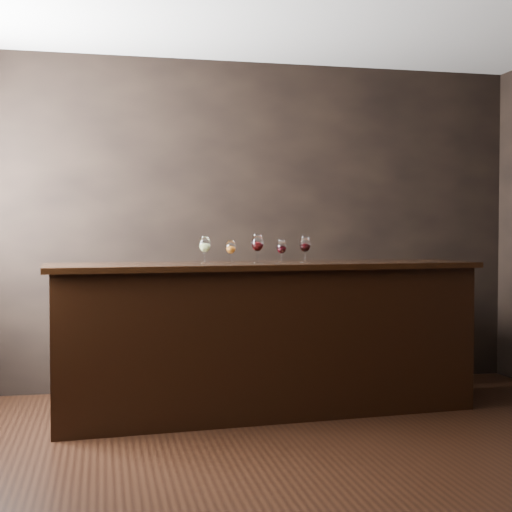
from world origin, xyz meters
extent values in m
plane|color=black|center=(0.00, 0.00, 0.00)|extent=(5.00, 5.00, 0.00)
cube|color=black|center=(0.00, 2.25, 1.40)|extent=(5.00, 0.02, 2.80)
cube|color=black|center=(0.03, 1.28, 0.54)|extent=(3.09, 0.85, 1.07)
cube|color=black|center=(0.03, 1.28, 1.09)|extent=(3.20, 0.93, 0.04)
cube|color=black|center=(0.13, 2.03, 0.42)|extent=(2.31, 0.40, 0.83)
cylinder|color=white|center=(-0.42, 1.32, 1.11)|extent=(0.07, 0.07, 0.00)
cylinder|color=white|center=(-0.42, 1.32, 1.15)|extent=(0.01, 0.01, 0.07)
ellipsoid|color=white|center=(-0.42, 1.32, 1.25)|extent=(0.08, 0.08, 0.12)
cylinder|color=white|center=(-0.42, 1.32, 1.30)|extent=(0.06, 0.06, 0.01)
ellipsoid|color=#CBD67E|center=(-0.42, 1.32, 1.23)|extent=(0.07, 0.07, 0.05)
cylinder|color=white|center=(-0.23, 1.29, 1.11)|extent=(0.06, 0.06, 0.00)
cylinder|color=white|center=(-0.23, 1.29, 1.15)|extent=(0.01, 0.01, 0.06)
ellipsoid|color=white|center=(-0.23, 1.29, 1.23)|extent=(0.07, 0.07, 0.10)
cylinder|color=white|center=(-0.23, 1.29, 1.27)|extent=(0.05, 0.05, 0.01)
ellipsoid|color=orange|center=(-0.23, 1.29, 1.21)|extent=(0.06, 0.06, 0.05)
cylinder|color=white|center=(-0.03, 1.30, 1.11)|extent=(0.07, 0.07, 0.00)
cylinder|color=white|center=(-0.03, 1.30, 1.16)|extent=(0.01, 0.01, 0.08)
ellipsoid|color=white|center=(-0.03, 1.30, 1.26)|extent=(0.09, 0.09, 0.13)
cylinder|color=white|center=(-0.03, 1.30, 1.31)|extent=(0.07, 0.07, 0.01)
ellipsoid|color=black|center=(-0.03, 1.30, 1.24)|extent=(0.07, 0.07, 0.06)
cylinder|color=white|center=(0.15, 1.28, 1.11)|extent=(0.06, 0.06, 0.00)
cylinder|color=white|center=(0.15, 1.28, 1.15)|extent=(0.01, 0.01, 0.06)
ellipsoid|color=white|center=(0.15, 1.28, 1.23)|extent=(0.07, 0.07, 0.10)
cylinder|color=white|center=(0.15, 1.28, 1.27)|extent=(0.05, 0.05, 0.01)
ellipsoid|color=black|center=(0.15, 1.28, 1.21)|extent=(0.06, 0.06, 0.05)
cylinder|color=white|center=(0.33, 1.28, 1.11)|extent=(0.07, 0.07, 0.00)
cylinder|color=white|center=(0.33, 1.28, 1.15)|extent=(0.01, 0.01, 0.07)
ellipsoid|color=white|center=(0.33, 1.28, 1.25)|extent=(0.08, 0.08, 0.12)
cylinder|color=white|center=(0.33, 1.28, 1.30)|extent=(0.06, 0.06, 0.01)
ellipsoid|color=black|center=(0.33, 1.28, 1.23)|extent=(0.06, 0.06, 0.05)
camera|label=1|loc=(-1.14, -3.80, 1.34)|focal=50.00mm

